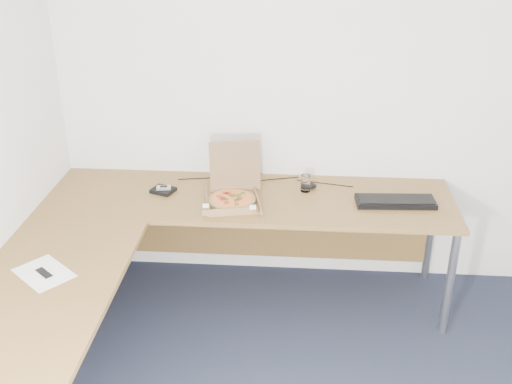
# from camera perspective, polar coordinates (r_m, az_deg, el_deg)

# --- Properties ---
(room_shell) EXTENTS (3.50, 3.50, 2.50)m
(room_shell) POSITION_cam_1_polar(r_m,az_deg,el_deg) (2.24, 9.14, -4.67)
(room_shell) COLOR silver
(room_shell) RESTS_ON ground
(desk) EXTENTS (2.50, 2.20, 0.73)m
(desk) POSITION_cam_1_polar(r_m,az_deg,el_deg) (3.40, -6.69, -3.85)
(desk) COLOR brown
(desk) RESTS_ON ground
(pizza_box) EXTENTS (0.31, 0.37, 0.32)m
(pizza_box) POSITION_cam_1_polar(r_m,az_deg,el_deg) (3.64, -2.23, -0.41)
(pizza_box) COLOR olive
(pizza_box) RESTS_ON desk
(drinking_glass) EXTENTS (0.06, 0.06, 0.11)m
(drinking_glass) POSITION_cam_1_polar(r_m,az_deg,el_deg) (3.78, 4.70, 0.83)
(drinking_glass) COLOR white
(drinking_glass) RESTS_ON desk
(keyboard) EXTENTS (0.48, 0.19, 0.03)m
(keyboard) POSITION_cam_1_polar(r_m,az_deg,el_deg) (3.72, 13.01, -0.89)
(keyboard) COLOR black
(keyboard) RESTS_ON desk
(mouse) EXTENTS (0.11, 0.08, 0.04)m
(mouse) POSITION_cam_1_polar(r_m,az_deg,el_deg) (3.83, 5.00, 0.60)
(mouse) COLOR black
(mouse) RESTS_ON desk
(wallet) EXTENTS (0.17, 0.15, 0.02)m
(wallet) POSITION_cam_1_polar(r_m,az_deg,el_deg) (3.82, -8.74, 0.16)
(wallet) COLOR black
(wallet) RESTS_ON desk
(phone) EXTENTS (0.09, 0.06, 0.02)m
(phone) POSITION_cam_1_polar(r_m,az_deg,el_deg) (3.81, -8.70, 0.41)
(phone) COLOR #B2B5BA
(phone) RESTS_ON wallet
(paper_sheet) EXTENTS (0.35, 0.34, 0.00)m
(paper_sheet) POSITION_cam_1_polar(r_m,az_deg,el_deg) (3.16, -19.37, -7.22)
(paper_sheet) COLOR white
(paper_sheet) RESTS_ON desk
(cable_bundle) EXTENTS (0.55, 0.11, 0.01)m
(cable_bundle) POSITION_cam_1_polar(r_m,az_deg,el_deg) (3.93, 0.51, 1.11)
(cable_bundle) COLOR black
(cable_bundle) RESTS_ON desk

